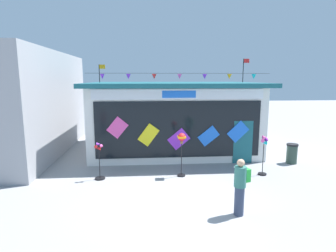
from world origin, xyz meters
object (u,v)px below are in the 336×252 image
at_px(person_mid_plaza, 240,186).
at_px(kite_shop_building, 173,116).
at_px(wind_spinner_left, 182,143).
at_px(wind_spinner_center_left, 264,150).
at_px(wind_spinner_far_left, 99,163).
at_px(trash_bin, 292,153).

bearing_deg(person_mid_plaza, kite_shop_building, 168.22).
bearing_deg(kite_shop_building, wind_spinner_left, -90.85).
distance_m(kite_shop_building, wind_spinner_left, 4.53).
xyz_separation_m(kite_shop_building, wind_spinner_center_left, (3.29, -4.63, -0.82)).
distance_m(kite_shop_building, person_mid_plaza, 8.03).
relative_size(kite_shop_building, wind_spinner_center_left, 5.26).
distance_m(wind_spinner_center_left, person_mid_plaza, 3.86).
bearing_deg(wind_spinner_left, kite_shop_building, 89.15).
relative_size(wind_spinner_far_left, person_mid_plaza, 0.89).
height_order(kite_shop_building, person_mid_plaza, kite_shop_building).
bearing_deg(wind_spinner_left, person_mid_plaza, -69.39).
distance_m(person_mid_plaza, trash_bin, 6.24).
bearing_deg(wind_spinner_left, wind_spinner_far_left, -178.02).
distance_m(wind_spinner_far_left, wind_spinner_left, 3.33).
bearing_deg(person_mid_plaza, wind_spinner_center_left, 126.86).
relative_size(wind_spinner_center_left, trash_bin, 1.79).
height_order(kite_shop_building, wind_spinner_far_left, kite_shop_building).
bearing_deg(wind_spinner_center_left, wind_spinner_left, 177.72).
xyz_separation_m(kite_shop_building, wind_spinner_far_left, (-3.32, -4.61, -1.20)).
relative_size(wind_spinner_left, wind_spinner_center_left, 1.07).
bearing_deg(person_mid_plaza, trash_bin, 118.51).
relative_size(wind_spinner_center_left, person_mid_plaza, 0.99).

